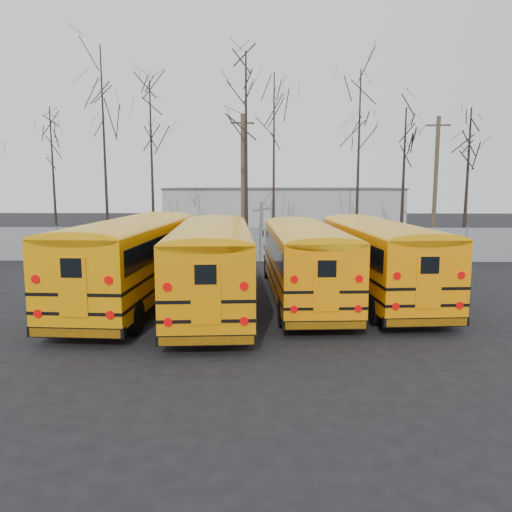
{
  "coord_description": "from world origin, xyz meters",
  "views": [
    {
      "loc": [
        0.29,
        -17.02,
        4.55
      ],
      "look_at": [
        -0.08,
        3.17,
        1.6
      ],
      "focal_mm": 35.0,
      "sensor_mm": 36.0,
      "label": 1
    }
  ],
  "objects_px": {
    "bus_d": "(377,253)",
    "utility_pole_left": "(243,180)",
    "bus_b": "(212,258)",
    "bus_a": "(133,254)",
    "utility_pole_right": "(436,182)",
    "bus_c": "(304,256)"
  },
  "relations": [
    {
      "from": "bus_d",
      "to": "utility_pole_left",
      "type": "height_order",
      "value": "utility_pole_left"
    },
    {
      "from": "bus_b",
      "to": "utility_pole_left",
      "type": "bearing_deg",
      "value": 84.84
    },
    {
      "from": "bus_a",
      "to": "bus_d",
      "type": "bearing_deg",
      "value": 9.38
    },
    {
      "from": "bus_b",
      "to": "bus_a",
      "type": "bearing_deg",
      "value": 162.66
    },
    {
      "from": "bus_d",
      "to": "utility_pole_left",
      "type": "bearing_deg",
      "value": 105.93
    },
    {
      "from": "bus_d",
      "to": "utility_pole_left",
      "type": "relative_size",
      "value": 1.23
    },
    {
      "from": "bus_b",
      "to": "utility_pole_right",
      "type": "height_order",
      "value": "utility_pole_right"
    },
    {
      "from": "utility_pole_right",
      "to": "bus_b",
      "type": "bearing_deg",
      "value": -122.2
    },
    {
      "from": "bus_c",
      "to": "bus_d",
      "type": "distance_m",
      "value": 2.93
    },
    {
      "from": "bus_c",
      "to": "utility_pole_left",
      "type": "height_order",
      "value": "utility_pole_left"
    },
    {
      "from": "bus_d",
      "to": "bus_a",
      "type": "bearing_deg",
      "value": -178.31
    },
    {
      "from": "bus_a",
      "to": "bus_b",
      "type": "height_order",
      "value": "bus_a"
    },
    {
      "from": "bus_c",
      "to": "utility_pole_right",
      "type": "distance_m",
      "value": 19.39
    },
    {
      "from": "utility_pole_left",
      "to": "utility_pole_right",
      "type": "distance_m",
      "value": 13.38
    },
    {
      "from": "utility_pole_left",
      "to": "utility_pole_right",
      "type": "xyz_separation_m",
      "value": [
        13.38,
        -0.11,
        -0.11
      ]
    },
    {
      "from": "bus_b",
      "to": "utility_pole_left",
      "type": "xyz_separation_m",
      "value": [
        0.33,
        17.59,
        2.89
      ]
    },
    {
      "from": "utility_pole_right",
      "to": "utility_pole_left",
      "type": "bearing_deg",
      "value": -174.58
    },
    {
      "from": "bus_d",
      "to": "utility_pole_left",
      "type": "distance_m",
      "value": 17.17
    },
    {
      "from": "bus_c",
      "to": "bus_d",
      "type": "height_order",
      "value": "bus_d"
    },
    {
      "from": "bus_d",
      "to": "utility_pole_right",
      "type": "height_order",
      "value": "utility_pole_right"
    },
    {
      "from": "bus_c",
      "to": "utility_pole_left",
      "type": "distance_m",
      "value": 16.83
    },
    {
      "from": "bus_c",
      "to": "utility_pole_left",
      "type": "xyz_separation_m",
      "value": [
        -3.06,
        16.27,
        2.98
      ]
    }
  ]
}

